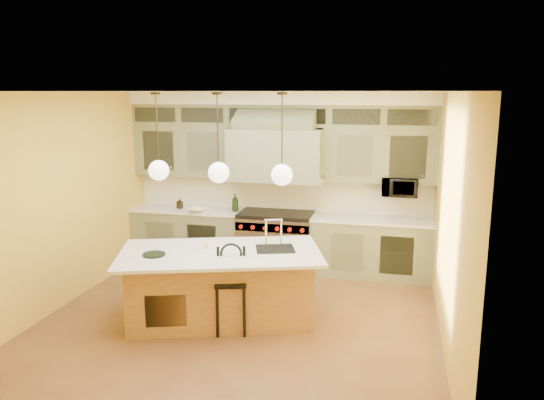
% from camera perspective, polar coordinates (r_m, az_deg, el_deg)
% --- Properties ---
extents(floor, '(5.00, 5.00, 0.00)m').
position_cam_1_polar(floor, '(7.02, -3.57, -12.86)').
color(floor, brown).
rests_on(floor, ground).
extents(ceiling, '(5.00, 5.00, 0.00)m').
position_cam_1_polar(ceiling, '(6.39, -3.90, 11.55)').
color(ceiling, white).
rests_on(ceiling, wall_back).
extents(wall_back, '(5.00, 0.00, 5.00)m').
position_cam_1_polar(wall_back, '(8.93, 0.96, 2.21)').
color(wall_back, gold).
rests_on(wall_back, ground).
extents(wall_front, '(5.00, 0.00, 5.00)m').
position_cam_1_polar(wall_front, '(4.32, -13.56, -8.34)').
color(wall_front, gold).
rests_on(wall_front, ground).
extents(wall_left, '(0.00, 5.00, 5.00)m').
position_cam_1_polar(wall_left, '(7.65, -21.93, -0.19)').
color(wall_left, gold).
rests_on(wall_left, ground).
extents(wall_right, '(0.00, 5.00, 5.00)m').
position_cam_1_polar(wall_right, '(6.31, 18.57, -2.32)').
color(wall_right, gold).
rests_on(wall_right, ground).
extents(back_cabinetry, '(5.00, 0.77, 2.90)m').
position_cam_1_polar(back_cabinetry, '(8.68, 0.59, 1.81)').
color(back_cabinetry, gray).
rests_on(back_cabinetry, floor).
extents(range, '(1.20, 0.74, 0.96)m').
position_cam_1_polar(range, '(8.80, 0.44, -4.36)').
color(range, silver).
rests_on(range, floor).
extents(kitchen_island, '(2.81, 2.05, 1.35)m').
position_cam_1_polar(kitchen_island, '(6.94, -5.48, -8.96)').
color(kitchen_island, '#925E34').
rests_on(kitchen_island, floor).
extents(counter_stool, '(0.46, 0.46, 1.08)m').
position_cam_1_polar(counter_stool, '(6.55, -4.42, -8.91)').
color(counter_stool, black).
rests_on(counter_stool, floor).
extents(microwave, '(0.54, 0.37, 0.30)m').
position_cam_1_polar(microwave, '(8.48, 13.57, 1.40)').
color(microwave, black).
rests_on(microwave, back_cabinetry).
extents(oil_bottle_a, '(0.13, 0.13, 0.30)m').
position_cam_1_polar(oil_bottle_a, '(8.84, -3.99, -0.28)').
color(oil_bottle_a, black).
rests_on(oil_bottle_a, back_cabinetry).
extents(oil_bottle_b, '(0.09, 0.09, 0.19)m').
position_cam_1_polar(oil_bottle_b, '(9.20, -9.90, -0.32)').
color(oil_bottle_b, black).
rests_on(oil_bottle_b, back_cabinetry).
extents(fruit_bowl, '(0.29, 0.29, 0.07)m').
position_cam_1_polar(fruit_bowl, '(8.85, -8.06, -1.11)').
color(fruit_bowl, white).
rests_on(fruit_bowl, back_cabinetry).
extents(cup, '(0.12, 0.12, 0.10)m').
position_cam_1_polar(cup, '(6.89, -6.94, -4.77)').
color(cup, white).
rests_on(cup, kitchen_island).
extents(pendant_left, '(0.26, 0.26, 1.11)m').
position_cam_1_polar(pendant_left, '(6.88, -12.10, 3.37)').
color(pendant_left, '#2D2319').
rests_on(pendant_left, ceiling).
extents(pendant_center, '(0.26, 0.26, 1.11)m').
position_cam_1_polar(pendant_center, '(6.57, -5.77, 3.21)').
color(pendant_center, '#2D2319').
rests_on(pendant_center, ceiling).
extents(pendant_right, '(0.26, 0.26, 1.11)m').
position_cam_1_polar(pendant_right, '(6.36, 1.07, 2.98)').
color(pendant_right, '#2D2319').
rests_on(pendant_right, ceiling).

